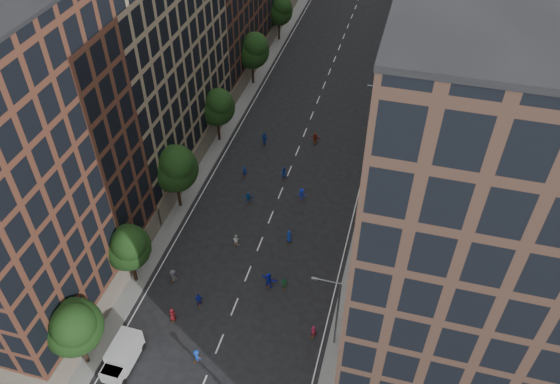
# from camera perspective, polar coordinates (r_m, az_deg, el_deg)

# --- Properties ---
(ground) EXTENTS (240.00, 240.00, 0.00)m
(ground) POSITION_cam_1_polar(r_m,az_deg,el_deg) (74.91, 1.75, 4.09)
(ground) COLOR black
(ground) RESTS_ON ground
(sidewalk_left) EXTENTS (4.00, 105.00, 0.15)m
(sidewalk_left) POSITION_cam_1_polar(r_m,az_deg,el_deg) (83.61, -5.09, 8.48)
(sidewalk_left) COLOR slate
(sidewalk_left) RESTS_ON ground
(sidewalk_right) EXTENTS (4.00, 105.00, 0.15)m
(sidewalk_right) POSITION_cam_1_polar(r_m,az_deg,el_deg) (79.70, 11.52, 5.86)
(sidewalk_right) COLOR slate
(sidewalk_right) RESTS_ON ground
(bldg_left_a) EXTENTS (14.00, 22.00, 30.00)m
(bldg_left_a) POSITION_cam_1_polar(r_m,az_deg,el_deg) (53.10, -26.44, 1.25)
(bldg_left_a) COLOR #583021
(bldg_left_a) RESTS_ON ground
(bldg_left_b) EXTENTS (14.00, 26.00, 34.00)m
(bldg_left_b) POSITION_cam_1_polar(r_m,az_deg,el_deg) (68.23, -15.30, 15.39)
(bldg_left_b) COLOR #988363
(bldg_left_b) RESTS_ON ground
(bldg_right_a) EXTENTS (14.00, 30.00, 36.00)m
(bldg_right_a) POSITION_cam_1_polar(r_m,az_deg,el_deg) (43.36, 18.96, -0.88)
(bldg_right_a) COLOR #442E24
(bldg_right_a) RESTS_ON ground
(bldg_right_b) EXTENTS (14.00, 28.00, 33.00)m
(bldg_right_b) POSITION_cam_1_polar(r_m,az_deg,el_deg) (68.59, 19.02, 14.26)
(bldg_right_b) COLOR #6C6459
(bldg_right_b) RESTS_ON ground
(tree_left_0) EXTENTS (5.20, 5.20, 8.83)m
(tree_left_0) POSITION_cam_1_polar(r_m,az_deg,el_deg) (51.46, -20.79, -13.01)
(tree_left_0) COLOR black
(tree_left_0) RESTS_ON ground
(tree_left_1) EXTENTS (4.80, 4.80, 8.21)m
(tree_left_1) POSITION_cam_1_polar(r_m,az_deg,el_deg) (56.68, -15.62, -5.50)
(tree_left_1) COLOR black
(tree_left_1) RESTS_ON ground
(tree_left_2) EXTENTS (5.60, 5.60, 9.45)m
(tree_left_2) POSITION_cam_1_polar(r_m,az_deg,el_deg) (63.62, -10.91, 2.59)
(tree_left_2) COLOR black
(tree_left_2) RESTS_ON ground
(tree_left_3) EXTENTS (5.00, 5.00, 8.58)m
(tree_left_3) POSITION_cam_1_polar(r_m,az_deg,el_deg) (74.22, -6.57, 8.92)
(tree_left_3) COLOR black
(tree_left_3) RESTS_ON ground
(tree_left_4) EXTENTS (5.40, 5.40, 9.08)m
(tree_left_4) POSITION_cam_1_polar(r_m,az_deg,el_deg) (87.08, -2.85, 14.64)
(tree_left_4) COLOR black
(tree_left_4) RESTS_ON ground
(tree_left_5) EXTENTS (4.80, 4.80, 8.33)m
(tree_left_5) POSITION_cam_1_polar(r_m,az_deg,el_deg) (101.15, -0.01, 18.46)
(tree_left_5) COLOR black
(tree_left_5) RESTS_ON ground
(tree_right_a) EXTENTS (5.00, 5.00, 8.39)m
(tree_right_a) POSITION_cam_1_polar(r_m,az_deg,el_deg) (76.96, 11.65, 9.43)
(tree_right_a) COLOR black
(tree_right_a) RESTS_ON ground
(tree_right_b) EXTENTS (5.20, 5.20, 8.83)m
(tree_right_b) POSITION_cam_1_polar(r_m,az_deg,el_deg) (94.44, 13.08, 15.81)
(tree_right_b) COLOR black
(tree_right_b) RESTS_ON ground
(streetlamp_near) EXTENTS (2.64, 0.22, 9.06)m
(streetlamp_near) POSITION_cam_1_polar(r_m,az_deg,el_deg) (50.48, 5.78, -12.18)
(streetlamp_near) COLOR #595B60
(streetlamp_near) RESTS_ON ground
(streetlamp_far) EXTENTS (2.64, 0.22, 9.06)m
(streetlamp_far) POSITION_cam_1_polar(r_m,az_deg,el_deg) (74.83, 10.58, 8.15)
(streetlamp_far) COLOR #595B60
(streetlamp_far) RESTS_ON ground
(cargo_van) EXTENTS (2.31, 4.78, 2.52)m
(cargo_van) POSITION_cam_1_polar(r_m,az_deg,el_deg) (54.15, -16.14, -16.10)
(cargo_van) COLOR silver
(cargo_van) RESTS_ON ground
(skater_0) EXTENTS (0.91, 0.70, 1.65)m
(skater_0) POSITION_cam_1_polar(r_m,az_deg,el_deg) (55.69, -15.73, -14.53)
(skater_0) COLOR navy
(skater_0) RESTS_ON ground
(skater_3) EXTENTS (1.11, 0.89, 1.51)m
(skater_3) POSITION_cam_1_polar(r_m,az_deg,el_deg) (53.40, -8.69, -16.57)
(skater_3) COLOR #153EB0
(skater_3) RESTS_ON ground
(skater_4) EXTENTS (1.02, 0.67, 1.61)m
(skater_4) POSITION_cam_1_polar(r_m,az_deg,el_deg) (56.96, -8.47, -11.08)
(skater_4) COLOR #1622B3
(skater_4) RESTS_ON ground
(skater_5) EXTENTS (1.86, 0.94, 1.92)m
(skater_5) POSITION_cam_1_polar(r_m,az_deg,el_deg) (57.73, -1.18, -9.21)
(skater_5) COLOR #1723BC
(skater_5) RESTS_ON ground
(skater_6) EXTENTS (0.83, 0.60, 1.58)m
(skater_6) POSITION_cam_1_polar(r_m,az_deg,el_deg) (56.34, -11.17, -12.46)
(skater_6) COLOR maroon
(skater_6) RESTS_ON ground
(skater_7) EXTENTS (0.61, 0.42, 1.58)m
(skater_7) POSITION_cam_1_polar(r_m,az_deg,el_deg) (54.32, 3.51, -14.33)
(skater_7) COLOR maroon
(skater_7) RESTS_ON ground
(skater_8) EXTENTS (0.85, 0.73, 1.50)m
(skater_8) POSITION_cam_1_polar(r_m,az_deg,el_deg) (61.97, -4.61, -5.03)
(skater_8) COLOR silver
(skater_8) RESTS_ON ground
(skater_9) EXTENTS (1.20, 0.98, 1.61)m
(skater_9) POSITION_cam_1_polar(r_m,az_deg,el_deg) (59.38, -11.10, -8.59)
(skater_9) COLOR #48484E
(skater_9) RESTS_ON ground
(skater_10) EXTENTS (0.92, 0.41, 1.55)m
(skater_10) POSITION_cam_1_polar(r_m,az_deg,el_deg) (57.70, 0.45, -9.53)
(skater_10) COLOR #23743E
(skater_10) RESTS_ON ground
(skater_11) EXTENTS (1.49, 0.77, 1.53)m
(skater_11) POSITION_cam_1_polar(r_m,az_deg,el_deg) (66.86, -3.33, -0.64)
(skater_11) COLOR navy
(skater_11) RESTS_ON ground
(skater_12) EXTENTS (0.87, 0.69, 1.56)m
(skater_12) POSITION_cam_1_polar(r_m,az_deg,el_deg) (62.12, 0.96, -4.67)
(skater_12) COLOR navy
(skater_12) RESTS_ON ground
(skater_13) EXTENTS (0.65, 0.51, 1.55)m
(skater_13) POSITION_cam_1_polar(r_m,az_deg,el_deg) (70.70, -3.71, 2.14)
(skater_13) COLOR #132C9D
(skater_13) RESTS_ON ground
(skater_14) EXTENTS (1.02, 0.90, 1.76)m
(skater_14) POSITION_cam_1_polar(r_m,az_deg,el_deg) (70.12, 0.36, 1.96)
(skater_14) COLOR #143AA5
(skater_14) RESTS_ON ground
(skater_15) EXTENTS (1.21, 0.78, 1.76)m
(skater_15) POSITION_cam_1_polar(r_m,az_deg,el_deg) (67.07, 2.27, -0.29)
(skater_15) COLOR #1526AF
(skater_15) RESTS_ON ground
(skater_16) EXTENTS (1.23, 0.91, 1.95)m
(skater_16) POSITION_cam_1_polar(r_m,az_deg,el_deg) (75.81, -1.63, 5.54)
(skater_16) COLOR #153CAE
(skater_16) RESTS_ON ground
(skater_17) EXTENTS (1.63, 0.73, 1.69)m
(skater_17) POSITION_cam_1_polar(r_m,az_deg,el_deg) (76.28, 3.69, 5.60)
(skater_17) COLOR maroon
(skater_17) RESTS_ON ground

